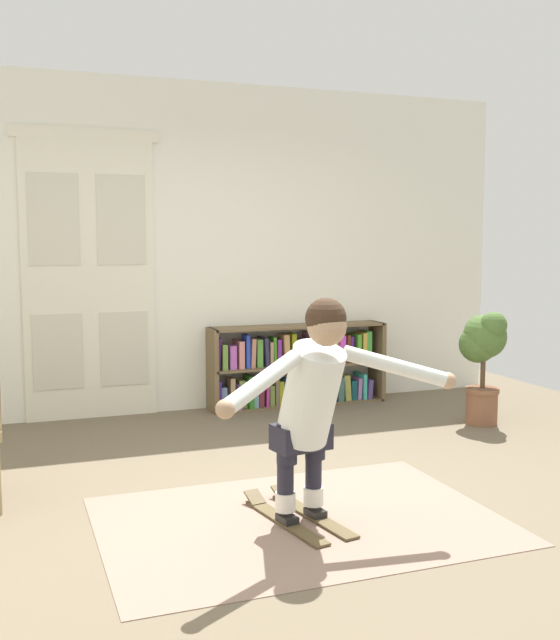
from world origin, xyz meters
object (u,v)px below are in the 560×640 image
at_px(person_skier, 314,393).
at_px(bookshelf, 296,368).
at_px(potted_plant, 483,348).
at_px(skis_pair, 297,515).

bearing_deg(person_skier, bookshelf, 70.29).
height_order(potted_plant, person_skier, person_skier).
height_order(bookshelf, person_skier, person_skier).
bearing_deg(skis_pair, person_skier, -79.77).
bearing_deg(person_skier, potted_plant, 36.52).
distance_m(potted_plant, person_skier, 2.75).
bearing_deg(potted_plant, person_skier, -143.48).
bearing_deg(person_skier, skis_pair, 100.23).
distance_m(bookshelf, skis_pair, 2.86).
height_order(bookshelf, skis_pair, bookshelf).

